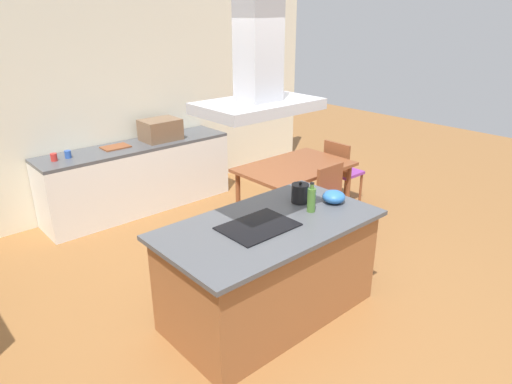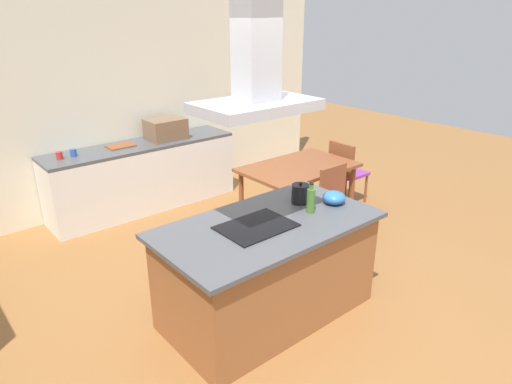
{
  "view_description": "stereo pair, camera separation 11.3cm",
  "coord_description": "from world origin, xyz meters",
  "px_view_note": "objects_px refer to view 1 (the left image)",
  "views": [
    {
      "loc": [
        -2.36,
        -2.49,
        2.55
      ],
      "look_at": [
        0.2,
        0.4,
        1.0
      ],
      "focal_mm": 32.02,
      "sensor_mm": 36.0,
      "label": 1
    },
    {
      "loc": [
        -2.28,
        -2.57,
        2.55
      ],
      "look_at": [
        0.2,
        0.4,
        1.0
      ],
      "focal_mm": 32.02,
      "sensor_mm": 36.0,
      "label": 2
    }
  ],
  "objects_px": {
    "chair_facing_island": "(336,199)",
    "range_hood": "(258,77)",
    "countertop_microwave": "(160,130)",
    "chair_at_right_end": "(340,168)",
    "mixing_bowl": "(334,197)",
    "olive_oil_bottle": "(311,199)",
    "coffee_mug_blue": "(68,154)",
    "dining_table": "(295,172)",
    "cooktop": "(258,226)",
    "cutting_board": "(116,147)",
    "coffee_mug_red": "(54,157)",
    "tea_kettle": "(300,193)"
  },
  "relations": [
    {
      "from": "countertop_microwave",
      "to": "range_hood",
      "type": "relative_size",
      "value": 0.56
    },
    {
      "from": "olive_oil_bottle",
      "to": "dining_table",
      "type": "xyz_separation_m",
      "value": [
        1.14,
        1.28,
        -0.35
      ]
    },
    {
      "from": "cutting_board",
      "to": "chair_at_right_end",
      "type": "relative_size",
      "value": 0.38
    },
    {
      "from": "cooktop",
      "to": "chair_facing_island",
      "type": "relative_size",
      "value": 0.67
    },
    {
      "from": "chair_facing_island",
      "to": "range_hood",
      "type": "distance_m",
      "value": 2.39
    },
    {
      "from": "mixing_bowl",
      "to": "olive_oil_bottle",
      "type": "bearing_deg",
      "value": 178.94
    },
    {
      "from": "coffee_mug_blue",
      "to": "chair_facing_island",
      "type": "height_order",
      "value": "coffee_mug_blue"
    },
    {
      "from": "mixing_bowl",
      "to": "dining_table",
      "type": "relative_size",
      "value": 0.15
    },
    {
      "from": "coffee_mug_red",
      "to": "dining_table",
      "type": "relative_size",
      "value": 0.06
    },
    {
      "from": "cutting_board",
      "to": "chair_at_right_end",
      "type": "height_order",
      "value": "cutting_board"
    },
    {
      "from": "coffee_mug_red",
      "to": "cutting_board",
      "type": "height_order",
      "value": "coffee_mug_red"
    },
    {
      "from": "coffee_mug_red",
      "to": "range_hood",
      "type": "height_order",
      "value": "range_hood"
    },
    {
      "from": "countertop_microwave",
      "to": "range_hood",
      "type": "xyz_separation_m",
      "value": [
        -0.8,
        -2.88,
        1.06
      ]
    },
    {
      "from": "cooktop",
      "to": "mixing_bowl",
      "type": "xyz_separation_m",
      "value": [
        0.86,
        -0.08,
        0.05
      ]
    },
    {
      "from": "countertop_microwave",
      "to": "tea_kettle",
      "type": "bearing_deg",
      "value": -93.52
    },
    {
      "from": "tea_kettle",
      "to": "coffee_mug_red",
      "type": "height_order",
      "value": "tea_kettle"
    },
    {
      "from": "cooktop",
      "to": "chair_at_right_end",
      "type": "xyz_separation_m",
      "value": [
        2.61,
        1.21,
        -0.4
      ]
    },
    {
      "from": "cooktop",
      "to": "mixing_bowl",
      "type": "relative_size",
      "value": 2.86
    },
    {
      "from": "chair_facing_island",
      "to": "mixing_bowl",
      "type": "bearing_deg",
      "value": -143.44
    },
    {
      "from": "coffee_mug_blue",
      "to": "countertop_microwave",
      "type": "bearing_deg",
      "value": -0.94
    },
    {
      "from": "countertop_microwave",
      "to": "chair_at_right_end",
      "type": "relative_size",
      "value": 0.56
    },
    {
      "from": "tea_kettle",
      "to": "chair_facing_island",
      "type": "relative_size",
      "value": 0.24
    },
    {
      "from": "chair_at_right_end",
      "to": "range_hood",
      "type": "height_order",
      "value": "range_hood"
    },
    {
      "from": "coffee_mug_red",
      "to": "countertop_microwave",
      "type": "bearing_deg",
      "value": -0.54
    },
    {
      "from": "countertop_microwave",
      "to": "dining_table",
      "type": "xyz_separation_m",
      "value": [
        0.89,
        -1.67,
        -0.37
      ]
    },
    {
      "from": "countertop_microwave",
      "to": "chair_facing_island",
      "type": "bearing_deg",
      "value": -69.08
    },
    {
      "from": "coffee_mug_blue",
      "to": "cutting_board",
      "type": "height_order",
      "value": "coffee_mug_blue"
    },
    {
      "from": "tea_kettle",
      "to": "cutting_board",
      "type": "bearing_deg",
      "value": 99.54
    },
    {
      "from": "mixing_bowl",
      "to": "cutting_board",
      "type": "distance_m",
      "value": 3.09
    },
    {
      "from": "countertop_microwave",
      "to": "chair_at_right_end",
      "type": "bearing_deg",
      "value": -42.76
    },
    {
      "from": "olive_oil_bottle",
      "to": "dining_table",
      "type": "relative_size",
      "value": 0.19
    },
    {
      "from": "cutting_board",
      "to": "dining_table",
      "type": "distance_m",
      "value": 2.32
    },
    {
      "from": "tea_kettle",
      "to": "mixing_bowl",
      "type": "relative_size",
      "value": 1.01
    },
    {
      "from": "mixing_bowl",
      "to": "coffee_mug_blue",
      "type": "relative_size",
      "value": 2.33
    },
    {
      "from": "tea_kettle",
      "to": "coffee_mug_red",
      "type": "distance_m",
      "value": 3.03
    },
    {
      "from": "olive_oil_bottle",
      "to": "countertop_microwave",
      "type": "bearing_deg",
      "value": 85.19
    },
    {
      "from": "olive_oil_bottle",
      "to": "chair_at_right_end",
      "type": "distance_m",
      "value": 2.48
    },
    {
      "from": "mixing_bowl",
      "to": "coffee_mug_red",
      "type": "distance_m",
      "value": 3.32
    },
    {
      "from": "cutting_board",
      "to": "chair_at_right_end",
      "type": "xyz_separation_m",
      "value": [
        2.45,
        -1.72,
        -0.4
      ]
    },
    {
      "from": "cooktop",
      "to": "cutting_board",
      "type": "bearing_deg",
      "value": 86.77
    },
    {
      "from": "countertop_microwave",
      "to": "coffee_mug_blue",
      "type": "xyz_separation_m",
      "value": [
        -1.26,
        0.02,
        -0.09
      ]
    },
    {
      "from": "mixing_bowl",
      "to": "dining_table",
      "type": "height_order",
      "value": "mixing_bowl"
    },
    {
      "from": "cutting_board",
      "to": "dining_table",
      "type": "relative_size",
      "value": 0.24
    },
    {
      "from": "cooktop",
      "to": "cutting_board",
      "type": "height_order",
      "value": "cutting_board"
    },
    {
      "from": "dining_table",
      "to": "cutting_board",
      "type": "bearing_deg",
      "value": 131.66
    },
    {
      "from": "coffee_mug_blue",
      "to": "dining_table",
      "type": "relative_size",
      "value": 0.06
    },
    {
      "from": "coffee_mug_red",
      "to": "dining_table",
      "type": "bearing_deg",
      "value": -36.04
    },
    {
      "from": "chair_facing_island",
      "to": "chair_at_right_end",
      "type": "bearing_deg",
      "value": 36.01
    },
    {
      "from": "tea_kettle",
      "to": "olive_oil_bottle",
      "type": "relative_size",
      "value": 0.78
    },
    {
      "from": "coffee_mug_blue",
      "to": "chair_at_right_end",
      "type": "distance_m",
      "value": 3.53
    }
  ]
}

